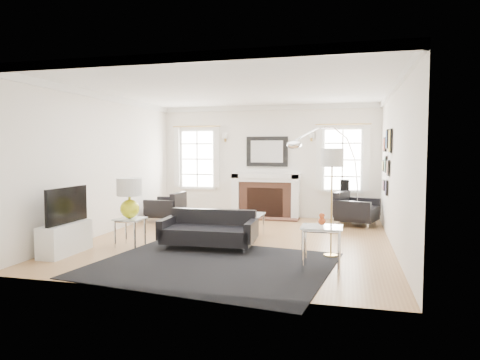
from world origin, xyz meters
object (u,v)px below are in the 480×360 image
(fireplace, at_px, (266,196))
(gourd_lamp, at_px, (130,195))
(sofa, at_px, (209,231))
(armchair_left, at_px, (168,208))
(armchair_right, at_px, (355,210))
(arc_floor_lamp, at_px, (327,171))
(coffee_table, at_px, (235,216))

(fireplace, distance_m, gourd_lamp, 4.12)
(sofa, relative_size, armchair_left, 1.93)
(fireplace, distance_m, armchair_right, 2.24)
(sofa, bearing_deg, armchair_right, 49.56)
(armchair_right, relative_size, gourd_lamp, 1.61)
(arc_floor_lamp, bearing_deg, armchair_left, -175.90)
(fireplace, xyz_separation_m, sofa, (-0.32, -3.50, -0.25))
(fireplace, relative_size, armchair_right, 1.51)
(armchair_right, bearing_deg, sofa, -130.44)
(sofa, distance_m, arc_floor_lamp, 3.37)
(gourd_lamp, xyz_separation_m, arc_floor_lamp, (3.23, 2.89, 0.33))
(coffee_table, bearing_deg, sofa, -103.60)
(armchair_left, height_order, armchair_right, armchair_right)
(armchair_left, distance_m, arc_floor_lamp, 3.80)
(fireplace, relative_size, coffee_table, 1.68)
(fireplace, relative_size, arc_floor_lamp, 0.75)
(armchair_right, xyz_separation_m, coffee_table, (-2.24, -1.99, 0.07))
(sofa, height_order, coffee_table, sofa)
(sofa, distance_m, armchair_left, 3.01)
(arc_floor_lamp, bearing_deg, coffee_table, -133.00)
(sofa, height_order, gourd_lamp, gourd_lamp)
(fireplace, xyz_separation_m, coffee_table, (-0.10, -2.61, -0.12))
(gourd_lamp, distance_m, arc_floor_lamp, 4.35)
(coffee_table, distance_m, arc_floor_lamp, 2.53)
(armchair_right, distance_m, arc_floor_lamp, 1.10)
(arc_floor_lamp, bearing_deg, sofa, -124.95)
(sofa, xyz_separation_m, armchair_right, (2.46, 2.88, 0.06))
(sofa, distance_m, coffee_table, 0.93)
(armchair_right, xyz_separation_m, arc_floor_lamp, (-0.60, -0.23, 0.88))
(fireplace, bearing_deg, armchair_left, -152.48)
(coffee_table, bearing_deg, fireplace, 87.78)
(armchair_left, relative_size, armchair_right, 0.76)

